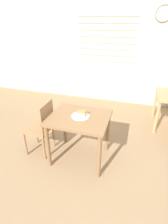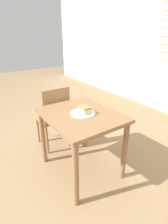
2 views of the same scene
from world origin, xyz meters
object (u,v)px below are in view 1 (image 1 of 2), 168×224
object	(u,v)px
chair_near_window	(42,126)
cake_slice	(81,113)
plate	(81,116)
dining_table_near	(79,124)

from	to	relation	value
chair_near_window	cake_slice	xyz separation A→B (m)	(0.66, 0.07, 0.31)
plate	cake_slice	xyz separation A→B (m)	(0.01, 0.01, 0.04)
dining_table_near	plate	world-z (taller)	plate
dining_table_near	plate	distance (m)	0.14
cake_slice	chair_near_window	bearing A→B (deg)	-173.68
plate	cake_slice	size ratio (longest dim) A/B	2.07
plate	cake_slice	world-z (taller)	cake_slice
plate	dining_table_near	bearing A→B (deg)	-141.15
dining_table_near	plate	bearing A→B (deg)	38.85
cake_slice	dining_table_near	bearing A→B (deg)	-132.69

